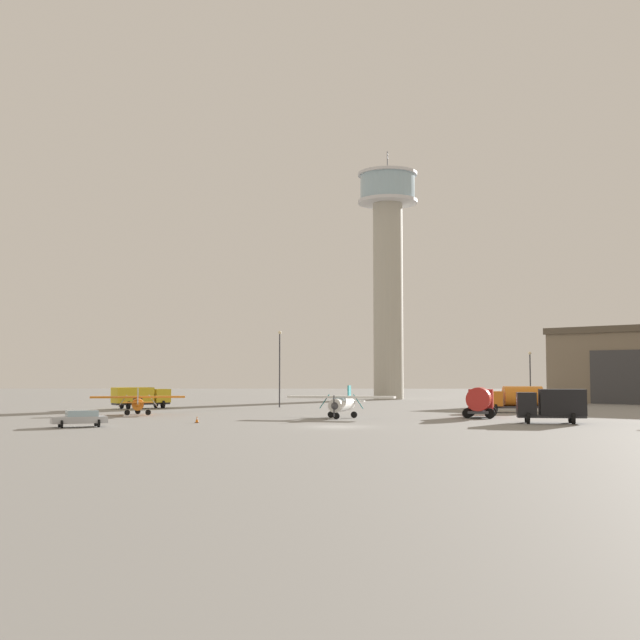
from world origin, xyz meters
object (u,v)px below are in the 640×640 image
(truck_fuel_tanker_orange, at_px, (515,398))
(car_silver, at_px, (80,418))
(airplane_white, at_px, (342,403))
(light_post_east, at_px, (280,363))
(airplane_orange, at_px, (138,402))
(truck_box_yellow, at_px, (140,396))
(control_tower, at_px, (388,260))
(truck_fuel_tanker_red, at_px, (480,401))
(truck_box_black, at_px, (552,404))
(traffic_cone_near_left, at_px, (197,419))
(light_post_west, at_px, (530,372))

(truck_fuel_tanker_orange, xyz_separation_m, car_silver, (-41.14, -27.74, -0.91))
(airplane_white, relative_size, light_post_east, 1.07)
(airplane_orange, distance_m, truck_box_yellow, 18.21)
(airplane_white, xyz_separation_m, truck_fuel_tanker_orange, (19.73, 12.54, 0.16))
(control_tower, relative_size, light_post_east, 4.43)
(truck_fuel_tanker_red, distance_m, truck_box_black, 10.73)
(airplane_orange, relative_size, light_post_east, 0.98)
(airplane_white, xyz_separation_m, traffic_cone_near_left, (-12.91, -8.99, -1.18))
(light_post_east, bearing_deg, airplane_orange, -121.85)
(airplane_orange, xyz_separation_m, truck_fuel_tanker_orange, (41.43, 7.51, 0.28))
(airplane_orange, bearing_deg, light_post_east, -45.71)
(control_tower, distance_m, truck_box_black, 78.20)
(truck_box_black, height_order, light_post_east, light_post_east)
(truck_fuel_tanker_red, relative_size, light_post_east, 0.59)
(control_tower, xyz_separation_m, car_silver, (-29.79, -80.18, -24.30))
(truck_box_yellow, bearing_deg, car_silver, -118.69)
(truck_box_black, bearing_deg, light_post_west, -92.05)
(traffic_cone_near_left, bearing_deg, truck_box_black, 0.05)
(light_post_east, bearing_deg, traffic_cone_near_left, -97.44)
(control_tower, bearing_deg, light_post_east, -113.47)
(airplane_orange, relative_size, truck_fuel_tanker_red, 1.65)
(truck_box_yellow, height_order, truck_fuel_tanker_orange, truck_fuel_tanker_orange)
(truck_fuel_tanker_red, relative_size, truck_box_yellow, 0.82)
(truck_box_black, bearing_deg, truck_fuel_tanker_orange, -84.65)
(car_silver, distance_m, light_post_east, 44.21)
(light_post_west, bearing_deg, light_post_east, -160.24)
(light_post_east, bearing_deg, control_tower, 66.53)
(airplane_white, bearing_deg, control_tower, -175.12)
(airplane_orange, xyz_separation_m, truck_box_black, (40.17, -13.99, 0.32))
(traffic_cone_near_left, bearing_deg, truck_fuel_tanker_red, 19.91)
(truck_box_black, xyz_separation_m, truck_fuel_tanker_orange, (1.27, 21.50, -0.04))
(truck_box_black, distance_m, light_post_east, 44.75)
(truck_box_black, xyz_separation_m, light_post_west, (9.24, 48.57, 2.98))
(truck_fuel_tanker_red, xyz_separation_m, truck_box_black, (4.74, -9.62, -0.02))
(truck_fuel_tanker_orange, distance_m, car_silver, 49.63)
(truck_fuel_tanker_orange, bearing_deg, car_silver, 32.99)
(airplane_orange, relative_size, traffic_cone_near_left, 16.29)
(truck_fuel_tanker_red, distance_m, truck_fuel_tanker_orange, 13.32)
(truck_box_yellow, xyz_separation_m, truck_fuel_tanker_orange, (45.54, -10.23, 0.09))
(airplane_white, height_order, truck_box_yellow, airplane_white)
(light_post_west, bearing_deg, car_silver, -131.87)
(airplane_orange, bearing_deg, truck_fuel_tanker_orange, -93.59)
(airplane_white, height_order, truck_fuel_tanker_red, airplane_white)
(airplane_white, bearing_deg, light_post_east, -150.60)
(control_tower, height_order, truck_fuel_tanker_red, control_tower)
(airplane_orange, height_order, airplane_white, airplane_white)
(airplane_white, height_order, light_post_west, light_post_west)
(light_post_west, height_order, traffic_cone_near_left, light_post_west)
(car_silver, xyz_separation_m, light_post_west, (49.12, 54.80, 3.92))
(truck_box_yellow, distance_m, light_post_west, 56.19)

